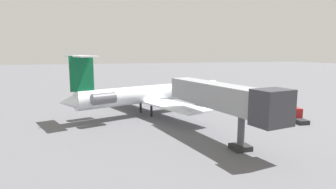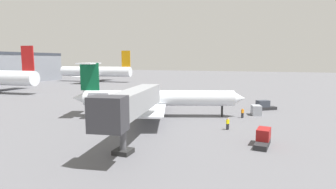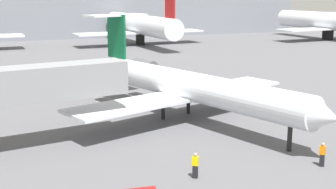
% 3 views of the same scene
% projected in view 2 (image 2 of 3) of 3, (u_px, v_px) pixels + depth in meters
% --- Properties ---
extents(ground_plane, '(400.00, 400.00, 0.10)m').
position_uv_depth(ground_plane, '(151.00, 118.00, 46.92)').
color(ground_plane, '#5B5B60').
extents(regional_jet, '(23.49, 29.05, 9.29)m').
position_uv_depth(regional_jet, '(154.00, 98.00, 47.57)').
color(regional_jet, silver).
rests_on(regional_jet, ground_plane).
extents(jet_bridge, '(17.57, 5.87, 6.58)m').
position_uv_depth(jet_bridge, '(130.00, 104.00, 30.88)').
color(jet_bridge, gray).
rests_on(jet_bridge, ground_plane).
extents(ground_crew_marshaller, '(0.47, 0.45, 1.69)m').
position_uv_depth(ground_crew_marshaller, '(228.00, 124.00, 38.80)').
color(ground_crew_marshaller, black).
rests_on(ground_crew_marshaller, ground_plane).
extents(ground_crew_loader, '(0.47, 0.47, 1.69)m').
position_uv_depth(ground_crew_loader, '(242.00, 113.00, 46.69)').
color(ground_crew_loader, black).
rests_on(ground_crew_loader, ground_plane).
extents(baggage_tug_lead, '(4.12, 1.81, 1.90)m').
position_uv_depth(baggage_tug_lead, '(263.00, 138.00, 31.71)').
color(baggage_tug_lead, '#262628').
rests_on(baggage_tug_lead, ground_plane).
extents(baggage_tug_trailing, '(3.46, 4.07, 1.90)m').
position_uv_depth(baggage_tug_trailing, '(264.00, 106.00, 54.16)').
color(baggage_tug_trailing, '#262628').
rests_on(baggage_tug_trailing, ground_plane).
extents(cargo_container_uld, '(2.58, 2.07, 1.75)m').
position_uv_depth(cargo_container_uld, '(256.00, 110.00, 49.17)').
color(cargo_container_uld, '#999EA8').
rests_on(cargo_container_uld, ground_plane).
extents(parked_airliner_east_mid, '(28.78, 34.01, 13.76)m').
position_uv_depth(parked_airliner_east_mid, '(96.00, 72.00, 123.89)').
color(parked_airliner_east_mid, silver).
rests_on(parked_airliner_east_mid, ground_plane).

